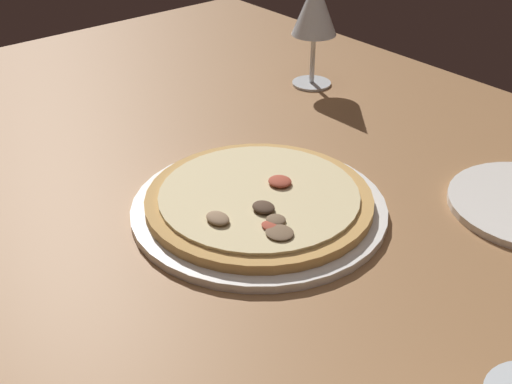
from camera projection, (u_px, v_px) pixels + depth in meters
The scene contains 3 objects.
dining_table at pixel (252, 230), 78.12cm from camera, with size 150.00×110.00×4.00cm, color #996B42.
pizza_main at pixel (260, 204), 76.85cm from camera, with size 29.59×29.59×3.35cm.
wine_glass_far at pixel (315, 10), 104.19cm from camera, with size 7.19×7.19×17.58cm.
Camera 1 is at (49.88, -40.65, 46.51)cm, focal length 46.87 mm.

